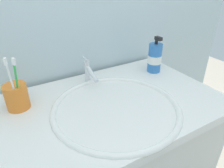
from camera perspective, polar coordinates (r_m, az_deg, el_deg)
tiled_wall_back at (r=0.98m, az=-12.54°, el=18.42°), size 2.16×0.04×2.40m
sink_basin at (r=0.81m, az=1.09°, el=-9.06°), size 0.49×0.49×0.12m
faucet at (r=0.94m, az=-6.41°, el=3.36°), size 0.02×0.14×0.11m
toothbrush_cup at (r=0.84m, az=-24.79°, el=-3.18°), size 0.08×0.08×0.10m
toothbrush_white at (r=0.78m, az=-25.91°, el=0.44°), size 0.02×0.03×0.21m
toothbrush_green at (r=0.78m, az=-24.76°, el=0.57°), size 0.02×0.04×0.21m
soap_dispenser at (r=1.06m, az=11.68°, el=7.07°), size 0.07×0.07×0.18m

